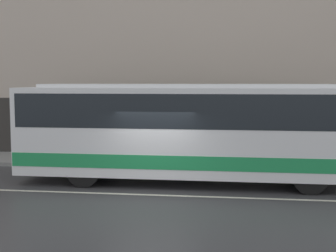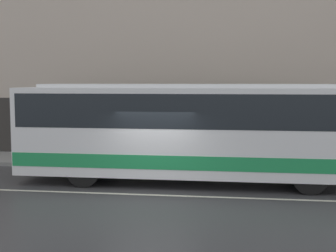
% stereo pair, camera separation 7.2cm
% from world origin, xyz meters
% --- Properties ---
extents(ground_plane, '(60.00, 60.00, 0.00)m').
position_xyz_m(ground_plane, '(0.00, 0.00, 0.00)').
color(ground_plane, '#38383A').
extents(sidewalk, '(60.00, 2.84, 0.15)m').
position_xyz_m(sidewalk, '(0.00, 5.42, 0.08)').
color(sidewalk, gray).
rests_on(sidewalk, ground_plane).
extents(building_facade, '(60.00, 0.35, 10.76)m').
position_xyz_m(building_facade, '(0.00, 6.98, 5.19)').
color(building_facade, '#B7A899').
rests_on(building_facade, ground_plane).
extents(lane_stripe, '(54.00, 0.14, 0.01)m').
position_xyz_m(lane_stripe, '(0.00, 0.00, 0.00)').
color(lane_stripe, beige).
rests_on(lane_stripe, ground_plane).
extents(transit_bus, '(11.19, 2.56, 3.36)m').
position_xyz_m(transit_bus, '(0.81, 1.87, 1.89)').
color(transit_bus, white).
rests_on(transit_bus, ground_plane).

